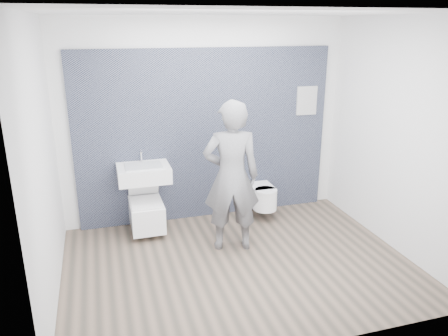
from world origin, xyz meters
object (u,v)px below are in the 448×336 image
object	(u,v)px
visitor	(231,177)
toilet_square	(147,213)
washbasin	(144,173)
toilet_rounded	(263,197)

from	to	relation	value
visitor	toilet_square	bearing A→B (deg)	-25.13
washbasin	toilet_square	distance (m)	0.55
washbasin	visitor	world-z (taller)	visitor
toilet_square	toilet_rounded	bearing A→B (deg)	0.79
washbasin	visitor	bearing A→B (deg)	-38.34
washbasin	toilet_square	size ratio (longest dim) A/B	0.86
washbasin	toilet_rounded	distance (m)	1.75
toilet_square	visitor	size ratio (longest dim) A/B	0.42
toilet_square	toilet_rounded	distance (m)	1.68
visitor	washbasin	bearing A→B (deg)	-27.12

